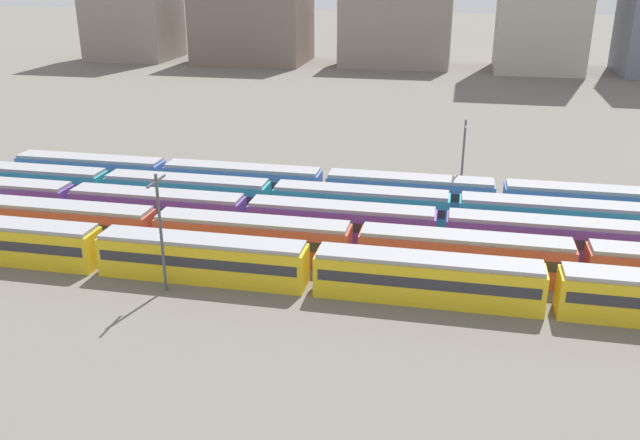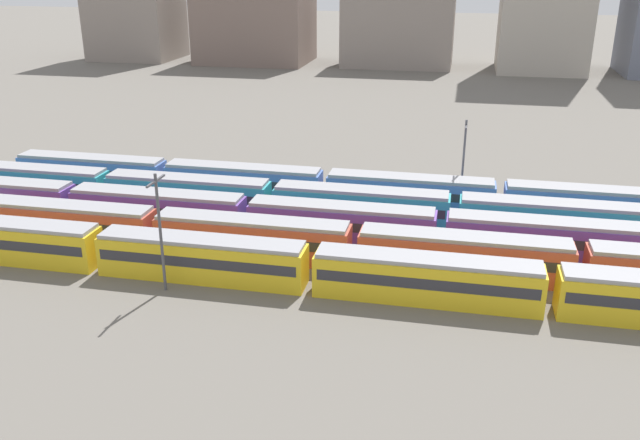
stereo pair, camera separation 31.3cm
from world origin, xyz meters
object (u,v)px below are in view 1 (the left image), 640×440
train_track_2 (247,216)px  train_track_3 (361,206)px  train_track_1 (355,246)px  catenary_pole_0 (160,228)px  train_track_4 (499,198)px  catenary_pole_1 (463,158)px  train_track_0 (551,289)px

train_track_2 → train_track_3: bearing=26.2°
train_track_3 → train_track_1: bearing=-84.2°
catenary_pole_0 → train_track_4: bearing=40.5°
catenary_pole_0 → catenary_pole_1: size_ratio=1.06×
train_track_1 → train_track_2: bearing=155.9°
catenary_pole_0 → catenary_pole_1: bearing=48.5°
train_track_2 → catenary_pole_1: bearing=33.2°
train_track_4 → catenary_pole_0: size_ratio=11.18×
train_track_3 → catenary_pole_0: bearing=-126.3°
train_track_4 → train_track_1: bearing=-129.7°
train_track_2 → catenary_pole_1: size_ratio=7.88×
train_track_2 → train_track_4: 26.68m
train_track_0 → catenary_pole_0: catenary_pole_0 is taller
train_track_0 → catenary_pole_1: (-7.14, 23.84, 3.38)m
train_track_1 → train_track_2: size_ratio=1.00×
train_track_0 → train_track_4: bearing=98.5°
train_track_2 → catenary_pole_0: (-2.91, -13.11, 3.67)m
train_track_4 → train_track_3: bearing=-159.6°
train_track_1 → train_track_3: 10.45m
train_track_3 → train_track_0: bearing=-42.3°
catenary_pole_1 → train_track_4: bearing=-37.1°
train_track_2 → catenary_pole_1: catenary_pole_1 is taller
train_track_2 → catenary_pole_0: catenary_pole_0 is taller
train_track_0 → catenary_pole_0: bearing=-174.9°
train_track_0 → train_track_2: (-27.68, 10.40, 0.00)m
train_track_2 → train_track_0: bearing=-20.6°
train_track_4 → catenary_pole_0: (-27.48, -23.51, 3.67)m
train_track_2 → train_track_1: bearing=-24.1°
train_track_3 → catenary_pole_0: catenary_pole_0 is taller
train_track_0 → catenary_pole_1: 25.12m
catenary_pole_1 → train_track_1: bearing=-115.6°
train_track_2 → train_track_4: same height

